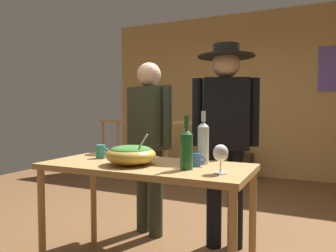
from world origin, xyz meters
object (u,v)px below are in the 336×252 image
(person_standing_right, at_px, (225,127))
(serving_table, at_px, (146,176))
(mug_teal, at_px, (101,151))
(flat_screen_tv, at_px, (225,139))
(wine_bottle_clear, at_px, (203,142))
(wine_bottle_green, at_px, (186,148))
(stair_railing, at_px, (178,145))
(tv_console, at_px, (226,165))
(person_standing_left, at_px, (149,134))
(mug_blue, at_px, (195,160))
(wine_glass, at_px, (221,154))
(salad_bowl, at_px, (131,154))

(person_standing_right, bearing_deg, serving_table, 43.18)
(person_standing_right, bearing_deg, mug_teal, 19.05)
(flat_screen_tv, distance_m, serving_table, 3.50)
(flat_screen_tv, xyz_separation_m, wine_bottle_clear, (0.72, -3.32, 0.30))
(wine_bottle_green, bearing_deg, mug_teal, 169.02)
(stair_railing, height_order, tv_console, stair_railing)
(tv_console, height_order, person_standing_left, person_standing_left)
(wine_bottle_clear, relative_size, mug_blue, 3.08)
(mug_blue, bearing_deg, serving_table, -170.25)
(serving_table, height_order, wine_glass, wine_glass)
(wine_bottle_green, bearing_deg, mug_blue, 86.51)
(wine_bottle_green, bearing_deg, person_standing_right, 87.57)
(tv_console, xyz_separation_m, wine_glass, (0.93, -3.63, 0.71))
(stair_railing, distance_m, person_standing_left, 2.19)
(stair_railing, distance_m, mug_blue, 3.05)
(flat_screen_tv, xyz_separation_m, person_standing_right, (0.73, -2.76, 0.38))
(serving_table, distance_m, wine_bottle_clear, 0.46)
(wine_bottle_clear, height_order, mug_blue, wine_bottle_clear)
(stair_railing, bearing_deg, salad_bowl, -72.72)
(tv_console, bearing_deg, person_standing_right, -75.32)
(tv_console, bearing_deg, mug_blue, -78.48)
(wine_bottle_clear, bearing_deg, serving_table, -154.72)
(stair_railing, xyz_separation_m, serving_table, (0.97, -2.80, 0.11))
(flat_screen_tv, bearing_deg, wine_glass, -75.56)
(wine_glass, xyz_separation_m, wine_bottle_green, (-0.23, 0.04, 0.02))
(serving_table, height_order, wine_bottle_clear, wine_bottle_clear)
(tv_console, relative_size, wine_bottle_clear, 2.47)
(wine_glass, relative_size, wine_bottle_clear, 0.47)
(serving_table, relative_size, salad_bowl, 4.19)
(wine_bottle_clear, height_order, wine_bottle_green, wine_bottle_clear)
(serving_table, distance_m, salad_bowl, 0.19)
(flat_screen_tv, height_order, wine_bottle_green, wine_bottle_green)
(serving_table, distance_m, wine_glass, 0.61)
(stair_railing, xyz_separation_m, wine_bottle_green, (1.30, -2.88, 0.33))
(person_standing_left, bearing_deg, mug_teal, 104.12)
(wine_bottle_green, relative_size, person_standing_left, 0.21)
(serving_table, relative_size, wine_bottle_green, 4.26)
(flat_screen_tv, bearing_deg, wine_bottle_clear, -77.68)
(person_standing_left, bearing_deg, tv_console, -69.84)
(flat_screen_tv, xyz_separation_m, wine_bottle_green, (0.70, -3.56, 0.28))
(serving_table, height_order, wine_bottle_green, wine_bottle_green)
(serving_table, xyz_separation_m, person_standing_right, (0.37, 0.73, 0.32))
(stair_railing, distance_m, wine_glass, 3.31)
(tv_console, relative_size, salad_bowl, 2.62)
(salad_bowl, bearing_deg, mug_blue, 18.14)
(tv_console, bearing_deg, serving_table, -84.07)
(wine_glass, bearing_deg, serving_table, 168.85)
(wine_bottle_clear, bearing_deg, flat_screen_tv, 102.32)
(serving_table, height_order, person_standing_right, person_standing_right)
(wine_bottle_clear, distance_m, wine_bottle_green, 0.24)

